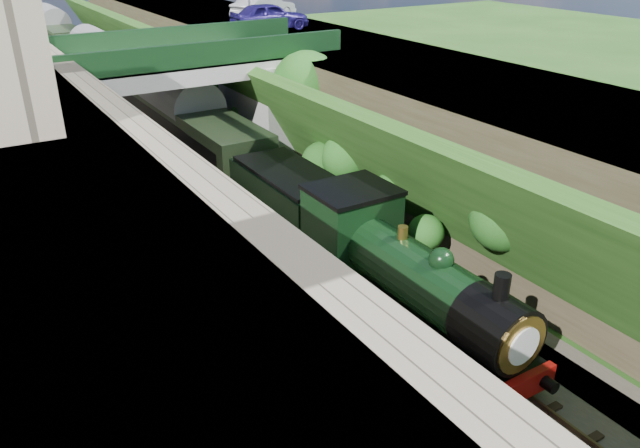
# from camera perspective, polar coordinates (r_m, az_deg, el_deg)

# --- Properties ---
(trackbed) EXTENTS (10.00, 90.00, 0.20)m
(trackbed) POSITION_cam_1_polar(r_m,az_deg,el_deg) (31.38, -10.35, 2.60)
(trackbed) COLOR #473F38
(trackbed) RESTS_ON ground
(retaining_wall) EXTENTS (1.00, 90.00, 7.00)m
(retaining_wall) POSITION_cam_1_polar(r_m,az_deg,el_deg) (28.88, -21.07, 6.47)
(retaining_wall) COLOR #756B56
(retaining_wall) RESTS_ON ground
(street_plateau_right) EXTENTS (8.00, 90.00, 6.25)m
(street_plateau_right) POSITION_cam_1_polar(r_m,az_deg,el_deg) (34.70, 4.13, 10.45)
(street_plateau_right) COLOR #262628
(street_plateau_right) RESTS_ON ground
(embankment_slope) EXTENTS (4.78, 90.00, 6.41)m
(embankment_slope) POSITION_cam_1_polar(r_m,az_deg,el_deg) (32.43, -2.43, 8.73)
(embankment_slope) COLOR #1E4714
(embankment_slope) RESTS_ON ground
(track_left) EXTENTS (2.50, 90.00, 0.20)m
(track_left) POSITION_cam_1_polar(r_m,az_deg,el_deg) (30.74, -13.81, 2.06)
(track_left) COLOR black
(track_left) RESTS_ON trackbed
(track_right) EXTENTS (2.50, 90.00, 0.20)m
(track_right) POSITION_cam_1_polar(r_m,az_deg,el_deg) (31.73, -8.37, 3.29)
(track_right) COLOR black
(track_right) RESTS_ON trackbed
(road_bridge) EXTENTS (16.00, 6.40, 7.25)m
(road_bridge) POSITION_cam_1_polar(r_m,az_deg,el_deg) (34.04, -11.97, 11.33)
(road_bridge) COLOR gray
(road_bridge) RESTS_ON ground
(tree) EXTENTS (3.60, 3.80, 6.60)m
(tree) POSITION_cam_1_polar(r_m,az_deg,el_deg) (32.55, -1.22, 12.26)
(tree) COLOR black
(tree) RESTS_ON ground
(car_blue) EXTENTS (5.00, 2.16, 1.68)m
(car_blue) POSITION_cam_1_polar(r_m,az_deg,el_deg) (41.07, -4.64, 18.41)
(car_blue) COLOR navy
(car_blue) RESTS_ON street_plateau_right
(car_silver) EXTENTS (5.34, 3.53, 1.66)m
(car_silver) POSITION_cam_1_polar(r_m,az_deg,el_deg) (45.86, -5.18, 19.11)
(car_silver) COLOR #A0A0A5
(car_silver) RESTS_ON street_plateau_right
(locomotive) EXTENTS (3.10, 10.22, 3.83)m
(locomotive) POSITION_cam_1_polar(r_m,az_deg,el_deg) (20.22, 7.60, -5.01)
(locomotive) COLOR black
(locomotive) RESTS_ON trackbed
(tender) EXTENTS (2.70, 6.00, 3.05)m
(tender) POSITION_cam_1_polar(r_m,az_deg,el_deg) (25.78, -2.66, 1.51)
(tender) COLOR black
(tender) RESTS_ON trackbed
(coach_front) EXTENTS (2.90, 18.00, 3.70)m
(coach_front) POSITION_cam_1_polar(r_m,az_deg,el_deg) (36.55, -12.48, 8.94)
(coach_front) COLOR black
(coach_front) RESTS_ON trackbed
(coach_middle) EXTENTS (2.90, 18.00, 3.70)m
(coach_middle) POSITION_cam_1_polar(r_m,az_deg,el_deg) (54.22, -19.55, 13.39)
(coach_middle) COLOR black
(coach_middle) RESTS_ON trackbed
(coach_rear) EXTENTS (2.90, 18.00, 3.70)m
(coach_rear) POSITION_cam_1_polar(r_m,az_deg,el_deg) (72.47, -23.21, 15.56)
(coach_rear) COLOR black
(coach_rear) RESTS_ON trackbed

